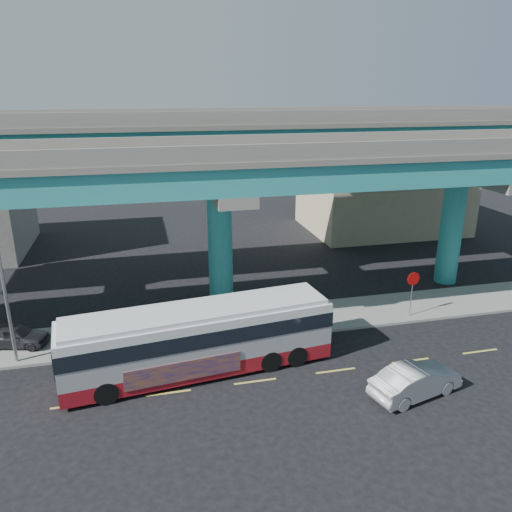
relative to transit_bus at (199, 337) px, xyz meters
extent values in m
plane|color=black|center=(2.35, -1.27, -1.80)|extent=(120.00, 120.00, 0.00)
cube|color=gray|center=(2.35, 4.23, -1.72)|extent=(70.00, 4.00, 0.15)
cube|color=#D8C64C|center=(-5.65, -1.57, -1.79)|extent=(2.00, 0.12, 0.01)
cube|color=#D8C64C|center=(-1.65, -1.57, -1.79)|extent=(2.00, 0.12, 0.01)
cube|color=#D8C64C|center=(2.35, -1.57, -1.79)|extent=(2.00, 0.12, 0.01)
cube|color=#D8C64C|center=(6.35, -1.57, -1.79)|extent=(2.00, 0.12, 0.01)
cube|color=#D8C64C|center=(10.35, -1.57, -1.79)|extent=(2.00, 0.12, 0.01)
cube|color=#D8C64C|center=(14.35, -1.57, -1.79)|extent=(2.00, 0.12, 0.01)
cylinder|color=teal|center=(2.35, 7.73, 1.90)|extent=(1.50, 1.50, 7.40)
cube|color=gray|center=(2.35, 7.73, 5.90)|extent=(2.00, 12.00, 0.60)
cube|color=gray|center=(2.35, 11.23, 6.80)|extent=(1.80, 5.00, 1.20)
cylinder|color=teal|center=(18.35, 7.73, 1.90)|extent=(1.50, 1.50, 7.40)
cube|color=gray|center=(18.35, 7.73, 5.90)|extent=(2.00, 12.00, 0.60)
cube|color=gray|center=(18.35, 11.23, 6.80)|extent=(1.80, 5.00, 1.20)
cube|color=teal|center=(2.35, 4.23, 6.90)|extent=(52.00, 5.00, 1.40)
cube|color=gray|center=(2.35, 4.23, 7.75)|extent=(52.00, 5.40, 0.30)
cube|color=gray|center=(2.35, 1.73, 8.30)|extent=(52.00, 0.25, 0.80)
cube|color=gray|center=(2.35, 6.73, 8.30)|extent=(52.00, 0.25, 0.80)
cube|color=teal|center=(2.35, 11.23, 8.10)|extent=(52.00, 5.00, 1.40)
cube|color=gray|center=(2.35, 11.23, 8.95)|extent=(52.00, 5.40, 0.30)
cube|color=gray|center=(2.35, 8.73, 9.50)|extent=(52.00, 0.25, 0.80)
cube|color=gray|center=(2.35, 13.73, 9.50)|extent=(52.00, 0.25, 0.80)
cube|color=tan|center=(20.35, 21.73, 1.70)|extent=(14.00, 10.00, 7.00)
cube|color=black|center=(20.35, 16.63, 3.80)|extent=(12.00, 0.25, 1.20)
cube|color=maroon|center=(-0.02, 0.00, -1.22)|extent=(12.93, 4.20, 0.74)
cube|color=#A8A8AD|center=(-0.02, 0.00, -0.05)|extent=(12.93, 4.20, 1.59)
cube|color=black|center=(-0.02, 0.00, 0.48)|extent=(13.00, 4.25, 0.74)
cube|color=silver|center=(-0.02, 0.00, 1.06)|extent=(12.93, 4.20, 0.42)
cube|color=silver|center=(-0.02, 0.00, 1.38)|extent=(12.51, 3.90, 0.21)
cube|color=black|center=(6.31, 0.76, 0.32)|extent=(0.35, 2.44, 1.27)
cube|color=black|center=(-6.34, -0.76, 0.32)|extent=(0.35, 2.44, 1.27)
cube|color=navy|center=(-0.90, -1.49, -0.83)|extent=(5.26, 0.68, 0.95)
cylinder|color=black|center=(-4.29, -1.74, -1.27)|extent=(1.09, 0.44, 1.06)
cylinder|color=black|center=(-4.58, 0.68, -1.27)|extent=(1.09, 0.44, 1.06)
cylinder|color=black|center=(3.28, -0.83, -1.27)|extent=(1.09, 0.44, 1.06)
cylinder|color=black|center=(2.99, 1.59, -1.27)|extent=(1.09, 0.44, 1.06)
cylinder|color=black|center=(4.65, -0.66, -1.27)|extent=(1.09, 0.44, 1.06)
cylinder|color=black|center=(4.36, 1.75, -1.27)|extent=(1.09, 0.44, 1.06)
imported|color=#A5A5AA|center=(9.00, -4.24, -1.08)|extent=(3.64, 5.08, 1.43)
imported|color=#29292E|center=(-9.13, 4.41, -1.06)|extent=(3.11, 4.13, 1.17)
cylinder|color=gray|center=(-8.77, 2.73, 2.26)|extent=(0.16, 0.16, 7.82)
cylinder|color=gray|center=(12.84, 2.93, -0.45)|extent=(0.06, 0.06, 2.40)
cylinder|color=#B20A0A|center=(12.84, 2.90, 0.70)|extent=(0.83, 0.09, 0.83)
camera|label=1|loc=(-2.29, -21.16, 11.17)|focal=35.00mm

